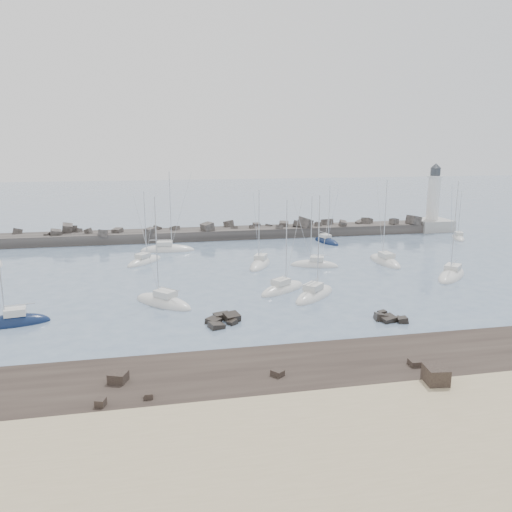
{
  "coord_description": "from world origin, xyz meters",
  "views": [
    {
      "loc": [
        -9.51,
        -56.3,
        17.78
      ],
      "look_at": [
        4.18,
        12.0,
        2.07
      ],
      "focal_mm": 35.0,
      "sensor_mm": 36.0,
      "label": 1
    }
  ],
  "objects": [
    {
      "name": "rock_shelf",
      "position": [
        0.16,
        -22.0,
        0.02
      ],
      "size": [
        140.0,
        12.46,
        2.09
      ],
      "color": "black",
      "rests_on": "ground"
    },
    {
      "name": "sailboat_8",
      "position": [
        20.96,
        29.64,
        0.13
      ],
      "size": [
        3.85,
        7.42,
        11.31
      ],
      "color": "#0E1C3E",
      "rests_on": "ground"
    },
    {
      "name": "sailboat_2",
      "position": [
        -24.24,
        -4.97,
        0.15
      ],
      "size": [
        7.45,
        3.41,
        11.61
      ],
      "color": "#0E1C3E",
      "rests_on": "ground"
    },
    {
      "name": "breakwater",
      "position": [
        -7.37,
        38.0,
        0.31
      ],
      "size": [
        115.0,
        7.17,
        5.41
      ],
      "color": "#322F2D",
      "rests_on": "ground"
    },
    {
      "name": "sailboat_9",
      "position": [
        13.11,
        12.41,
        0.14
      ],
      "size": [
        7.38,
        4.5,
        11.3
      ],
      "color": "silver",
      "rests_on": "ground"
    },
    {
      "name": "sailboat_13",
      "position": [
        8.47,
        -2.01,
        0.15
      ],
      "size": [
        7.58,
        7.55,
        13.04
      ],
      "color": "silver",
      "rests_on": "ground"
    },
    {
      "name": "sailboat_5",
      "position": [
        -9.22,
        -1.34,
        0.15
      ],
      "size": [
        7.58,
        7.73,
        13.18
      ],
      "color": "silver",
      "rests_on": "ground"
    },
    {
      "name": "sailboat_7",
      "position": [
        5.37,
        1.17,
        0.14
      ],
      "size": [
        7.57,
        6.44,
        12.21
      ],
      "color": "silver",
      "rests_on": "ground"
    },
    {
      "name": "lighthouse",
      "position": [
        47.0,
        38.0,
        3.09
      ],
      "size": [
        7.0,
        7.0,
        14.6
      ],
      "color": "#9B9B96",
      "rests_on": "ground"
    },
    {
      "name": "ground",
      "position": [
        0.0,
        0.0,
        0.0
      ],
      "size": [
        400.0,
        400.0,
        0.0
      ],
      "primitive_type": "plane",
      "color": "slate",
      "rests_on": "ground"
    },
    {
      "name": "sailboat_11",
      "position": [
        29.66,
        3.03,
        0.14
      ],
      "size": [
        8.31,
        8.31,
        14.11
      ],
      "color": "silver",
      "rests_on": "ground"
    },
    {
      "name": "rock_cluster_near",
      "position": [
        -3.49,
        -8.4,
        0.05
      ],
      "size": [
        3.82,
        4.36,
        1.47
      ],
      "color": "black",
      "rests_on": "ground"
    },
    {
      "name": "sailboat_4",
      "position": [
        -8.0,
        27.75,
        0.14
      ],
      "size": [
        9.37,
        3.71,
        14.37
      ],
      "color": "silver",
      "rests_on": "ground"
    },
    {
      "name": "sailboat_3",
      "position": [
        -11.68,
        19.73,
        0.14
      ],
      "size": [
        6.4,
        7.18,
        11.74
      ],
      "color": "silver",
      "rests_on": "ground"
    },
    {
      "name": "sailboat_10",
      "position": [
        24.36,
        12.46,
        0.14
      ],
      "size": [
        3.01,
        8.65,
        13.58
      ],
      "color": "silver",
      "rests_on": "ground"
    },
    {
      "name": "sand_strip",
      "position": [
        0.0,
        -32.0,
        0.0
      ],
      "size": [
        140.0,
        14.0,
        1.0
      ],
      "primitive_type": "cube",
      "color": "tan",
      "rests_on": "ground"
    },
    {
      "name": "sailboat_12",
      "position": [
        46.83,
        27.94,
        0.13
      ],
      "size": [
        4.01,
        6.42,
        9.92
      ],
      "color": "silver",
      "rests_on": "ground"
    },
    {
      "name": "rock_cluster_far",
      "position": [
        13.43,
        -11.28,
        0.0
      ],
      "size": [
        3.36,
        3.57,
        1.65
      ],
      "color": "black",
      "rests_on": "ground"
    },
    {
      "name": "sailboat_6",
      "position": [
        5.26,
        14.33,
        0.15
      ],
      "size": [
        5.59,
        7.97,
        12.36
      ],
      "color": "silver",
      "rests_on": "ground"
    }
  ]
}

